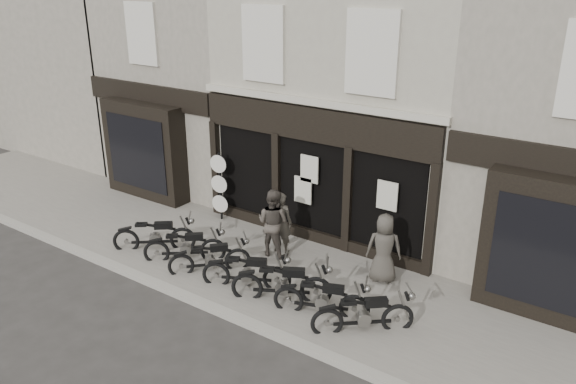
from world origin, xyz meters
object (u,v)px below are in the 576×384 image
Objects in this scene: motorcycle_5 at (322,302)px; motorcycle_4 at (283,287)px; man_left at (281,222)px; man_right at (384,248)px; motorcycle_0 at (155,238)px; motorcycle_2 at (211,261)px; motorcycle_1 at (186,249)px; man_centre at (273,223)px; advert_sign_post at (220,189)px; motorcycle_6 at (364,318)px; motorcycle_3 at (247,275)px.

motorcycle_4 is at bearing 159.27° from motorcycle_5.
man_right is at bearing 170.19° from man_left.
motorcycle_0 is 2.07m from motorcycle_2.
motorcycle_1 is at bearing -38.44° from motorcycle_0.
advert_sign_post reaches higher than man_centre.
motorcycle_5 is 5.88m from advert_sign_post.
man_centre is at bearing 2.63° from motorcycle_1.
man_right is at bearing 65.07° from motorcycle_6.
advert_sign_post is at bearing -29.90° from man_right.
man_centre reaches higher than man_left.
motorcycle_2 is 1.91m from man_centre.
man_left is 0.28m from man_centre.
man_right is (-0.60, 2.11, 0.57)m from motorcycle_6.
motorcycle_3 is 0.89× the size of advert_sign_post.
man_left reaches higher than motorcycle_3.
man_left is at bearing 120.37° from motorcycle_5.
motorcycle_5 is (1.05, 0.02, -0.04)m from motorcycle_4.
advert_sign_post reaches higher than motorcycle_2.
motorcycle_3 is at bearing -42.87° from motorcycle_1.
motorcycle_6 is (6.44, -0.15, -0.01)m from motorcycle_0.
motorcycle_2 is 0.91× the size of man_centre.
man_right is at bearing -15.10° from advert_sign_post.
advert_sign_post is (-0.96, 2.48, 0.69)m from motorcycle_1.
motorcycle_0 is 2.59m from advert_sign_post.
motorcycle_2 is 3.33m from motorcycle_5.
motorcycle_1 is 2.39m from man_centre.
motorcycle_6 is at bearing -27.22° from motorcycle_3.
man_left is at bearing 97.55° from motorcycle_4.
motorcycle_4 is at bearing -41.84° from motorcycle_1.
motorcycle_3 reaches higher than motorcycle_1.
motorcycle_5 is at bearing 53.26° from man_right.
man_left is at bearing 74.71° from motorcycle_3.
man_left is 0.97× the size of man_right.
motorcycle_2 is 1.23m from motorcycle_3.
advert_sign_post is at bearing -26.55° from man_left.
man_centre is 2.83m from advert_sign_post.
motorcycle_0 is at bearing -6.00° from man_right.
man_centre is 1.06× the size of man_right.
motorcycle_5 is at bearing -40.92° from motorcycle_1.
motorcycle_5 is 1.05m from motorcycle_6.
advert_sign_post reaches higher than motorcycle_4.
man_right is at bearing -176.71° from man_centre.
motorcycle_0 reaches higher than motorcycle_1.
man_right is (0.45, 2.07, 0.58)m from motorcycle_5.
motorcycle_6 is at bearing -41.05° from motorcycle_1.
motorcycle_5 is (3.33, -0.04, 0.02)m from motorcycle_2.
motorcycle_6 is (1.05, -0.04, 0.01)m from motorcycle_5.
motorcycle_4 is 1.17× the size of motorcycle_6.
motorcycle_3 reaches higher than motorcycle_2.
man_centre is (-0.07, -0.26, 0.07)m from man_left.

